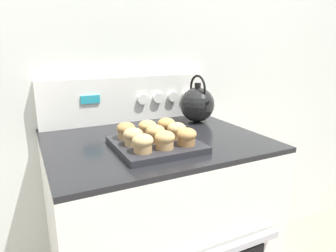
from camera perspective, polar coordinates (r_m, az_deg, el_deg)
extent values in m
cube|color=silver|center=(1.42, -8.70, 12.91)|extent=(8.00, 0.05, 2.40)
cube|color=white|center=(1.36, -2.48, -21.22)|extent=(0.80, 0.65, 0.89)
cube|color=black|center=(1.15, -2.74, -2.66)|extent=(0.80, 0.65, 0.02)
cube|color=white|center=(1.39, -7.72, 5.14)|extent=(0.78, 0.05, 0.21)
cube|color=teal|center=(1.31, -14.58, 4.92)|extent=(0.08, 0.01, 0.03)
cylinder|color=white|center=(1.38, -4.92, 5.12)|extent=(0.05, 0.02, 0.05)
cylinder|color=white|center=(1.41, -1.96, 5.39)|extent=(0.05, 0.02, 0.05)
cylinder|color=white|center=(1.44, 0.88, 5.62)|extent=(0.05, 0.02, 0.05)
cylinder|color=white|center=(1.48, 3.58, 5.84)|extent=(0.05, 0.02, 0.05)
cube|color=#28282D|center=(1.03, -2.35, -3.57)|extent=(0.28, 0.28, 0.02)
cylinder|color=tan|center=(0.93, -4.81, -4.09)|extent=(0.06, 0.06, 0.03)
ellipsoid|color=tan|center=(0.92, -4.84, -2.77)|extent=(0.07, 0.07, 0.04)
cylinder|color=tan|center=(0.96, -0.63, -3.43)|extent=(0.06, 0.06, 0.03)
ellipsoid|color=tan|center=(0.95, -0.63, -2.14)|extent=(0.07, 0.07, 0.04)
cylinder|color=olive|center=(0.99, 3.54, -2.78)|extent=(0.06, 0.06, 0.03)
ellipsoid|color=tan|center=(0.99, 3.56, -1.54)|extent=(0.07, 0.07, 0.04)
cylinder|color=tan|center=(1.00, -6.63, -2.77)|extent=(0.06, 0.06, 0.03)
ellipsoid|color=tan|center=(0.99, -6.67, -1.53)|extent=(0.07, 0.07, 0.04)
cylinder|color=#A37A4C|center=(1.03, -2.39, -2.14)|extent=(0.06, 0.06, 0.03)
ellipsoid|color=tan|center=(1.02, -2.41, -0.93)|extent=(0.07, 0.07, 0.04)
cylinder|color=tan|center=(1.06, 1.67, -1.61)|extent=(0.06, 0.06, 0.03)
ellipsoid|color=tan|center=(1.05, 1.67, -0.43)|extent=(0.07, 0.07, 0.04)
cylinder|color=tan|center=(1.07, -7.99, -1.57)|extent=(0.06, 0.06, 0.03)
ellipsoid|color=#B2844C|center=(1.06, -8.03, -0.41)|extent=(0.07, 0.07, 0.04)
cylinder|color=tan|center=(1.09, -3.92, -1.09)|extent=(0.06, 0.06, 0.03)
ellipsoid|color=tan|center=(1.09, -3.94, 0.05)|extent=(0.07, 0.07, 0.04)
cylinder|color=olive|center=(1.12, -0.31, -0.60)|extent=(0.06, 0.06, 0.03)
ellipsoid|color=tan|center=(1.12, -0.31, 0.51)|extent=(0.07, 0.07, 0.04)
sphere|color=black|center=(1.38, 5.59, 4.07)|extent=(0.16, 0.16, 0.16)
cylinder|color=black|center=(1.36, 5.68, 7.74)|extent=(0.03, 0.03, 0.02)
cone|color=black|center=(1.31, 7.37, 4.36)|extent=(0.04, 0.07, 0.06)
torus|color=black|center=(1.36, 5.67, 7.16)|extent=(0.01, 0.12, 0.12)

